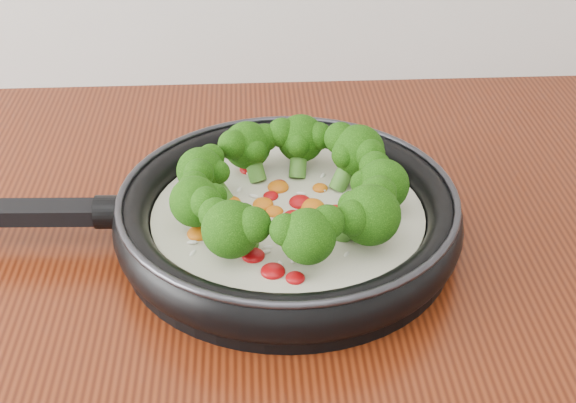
{
  "coord_description": "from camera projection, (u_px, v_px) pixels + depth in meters",
  "views": [
    {
      "loc": [
        0.07,
        0.42,
        1.39
      ],
      "look_at": [
        0.11,
        1.09,
        0.95
      ],
      "focal_mm": 49.09,
      "sensor_mm": 36.0,
      "label": 1
    }
  ],
  "objects": [
    {
      "name": "skillet",
      "position": [
        286.0,
        211.0,
        0.81
      ],
      "size": [
        0.57,
        0.37,
        0.11
      ],
      "color": "black",
      "rests_on": "counter"
    }
  ]
}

